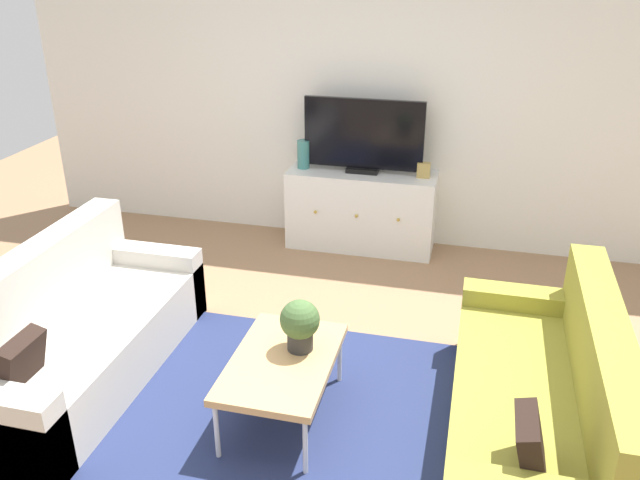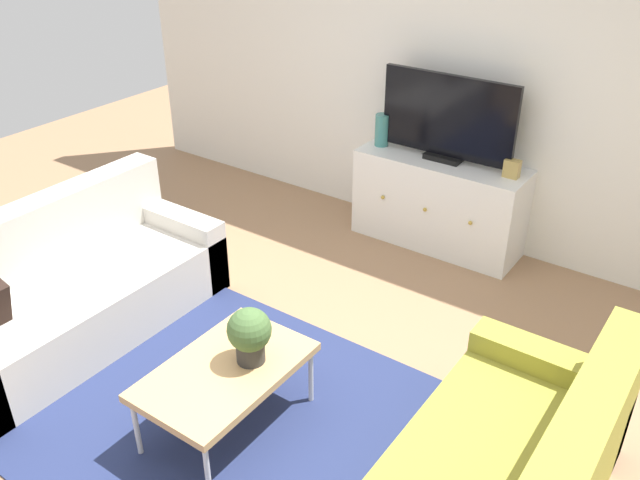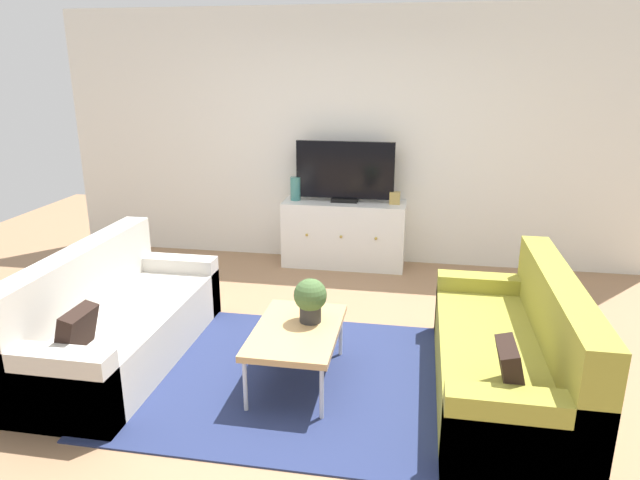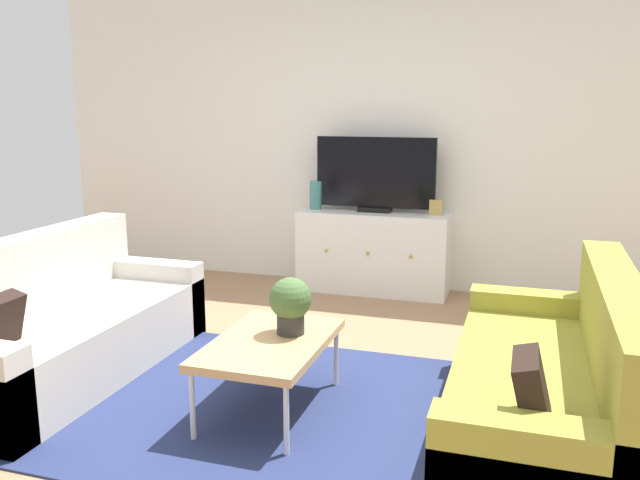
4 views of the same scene
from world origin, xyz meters
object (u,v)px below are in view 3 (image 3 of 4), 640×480
at_px(flat_screen_tv, 345,172).
at_px(mantel_clock, 395,198).
at_px(coffee_table, 297,332).
at_px(tv_console, 344,234).
at_px(couch_left_side, 111,325).
at_px(potted_plant, 310,298).
at_px(glass_vase, 295,189).
at_px(couch_right_side, 516,358).

distance_m(flat_screen_tv, mantel_clock, 0.59).
xyz_separation_m(coffee_table, mantel_clock, (0.52, 2.45, 0.40)).
bearing_deg(flat_screen_tv, tv_console, -90.00).
relative_size(couch_left_side, flat_screen_tv, 1.82).
height_order(potted_plant, glass_vase, glass_vase).
relative_size(potted_plant, flat_screen_tv, 0.30).
relative_size(couch_right_side, flat_screen_tv, 1.82).
height_order(couch_right_side, tv_console, couch_right_side).
xyz_separation_m(coffee_table, glass_vase, (-0.55, 2.45, 0.46)).
bearing_deg(glass_vase, mantel_clock, 0.00).
bearing_deg(couch_right_side, flat_screen_tv, 121.45).
bearing_deg(potted_plant, couch_left_side, -178.32).
xyz_separation_m(couch_left_side, flat_screen_tv, (1.41, 2.39, 0.76)).
distance_m(potted_plant, flat_screen_tv, 2.40).
bearing_deg(potted_plant, flat_screen_tv, 92.03).
bearing_deg(couch_left_side, flat_screen_tv, 59.47).
bearing_deg(flat_screen_tv, glass_vase, -177.85).
height_order(couch_left_side, couch_right_side, same).
xyz_separation_m(couch_right_side, mantel_clock, (-0.93, 2.37, 0.50)).
bearing_deg(flat_screen_tv, mantel_clock, -2.15).
xyz_separation_m(tv_console, glass_vase, (-0.53, 0.00, 0.48)).
distance_m(couch_right_side, tv_console, 2.79).
relative_size(couch_left_side, mantel_clock, 14.55).
bearing_deg(coffee_table, tv_console, 90.29).
distance_m(couch_left_side, flat_screen_tv, 2.88).
xyz_separation_m(couch_left_side, mantel_clock, (1.95, 2.37, 0.50)).
relative_size(potted_plant, tv_console, 0.24).
bearing_deg(couch_right_side, mantel_clock, 111.41).
bearing_deg(coffee_table, couch_right_side, 3.15).
bearing_deg(couch_right_side, coffee_table, -176.85).
xyz_separation_m(couch_right_side, glass_vase, (-2.00, 2.37, 0.56)).
bearing_deg(coffee_table, potted_plant, 60.20).
xyz_separation_m(couch_right_side, tv_console, (-1.46, 2.37, 0.08)).
bearing_deg(couch_left_side, glass_vase, 69.69).
relative_size(couch_left_side, couch_right_side, 1.00).
relative_size(couch_right_side, mantel_clock, 14.55).
height_order(glass_vase, mantel_clock, glass_vase).
bearing_deg(coffee_table, flat_screen_tv, 90.29).
bearing_deg(mantel_clock, coffee_table, -101.98).
bearing_deg(coffee_table, couch_left_side, 176.79).
distance_m(tv_console, glass_vase, 0.72).
bearing_deg(potted_plant, glass_vase, 104.83).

